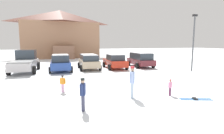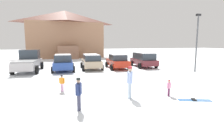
{
  "view_description": "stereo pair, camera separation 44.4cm",
  "coord_description": "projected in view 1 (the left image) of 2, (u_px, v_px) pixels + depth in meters",
  "views": [
    {
      "loc": [
        -3.44,
        -5.3,
        2.84
      ],
      "look_at": [
        0.37,
        6.14,
        1.19
      ],
      "focal_mm": 28.0,
      "sensor_mm": 36.0,
      "label": 1
    },
    {
      "loc": [
        -3.02,
        -5.44,
        2.84
      ],
      "look_at": [
        0.37,
        6.14,
        1.19
      ],
      "focal_mm": 28.0,
      "sensor_mm": 36.0,
      "label": 2
    }
  ],
  "objects": [
    {
      "name": "parked_maroon_van",
      "position": [
        141.0,
        59.0,
        21.07
      ],
      "size": [
        2.44,
        4.52,
        1.72
      ],
      "color": "maroon",
      "rests_on": "ground"
    },
    {
      "name": "pair_of_skis",
      "position": [
        196.0,
        99.0,
        8.87
      ],
      "size": [
        1.6,
        0.82,
        0.08
      ],
      "color": "#2567B8",
      "rests_on": "ground"
    },
    {
      "name": "pickup_truck",
      "position": [
        25.0,
        62.0,
        17.47
      ],
      "size": [
        2.52,
        5.63,
        2.15
      ],
      "color": "#BBB6B7",
      "rests_on": "ground"
    },
    {
      "name": "parked_beige_suv",
      "position": [
        89.0,
        61.0,
        19.15
      ],
      "size": [
        2.34,
        4.22,
        1.63
      ],
      "color": "tan",
      "rests_on": "ground"
    },
    {
      "name": "parked_red_sedan",
      "position": [
        115.0,
        61.0,
        19.67
      ],
      "size": [
        2.32,
        4.29,
        1.62
      ],
      "color": "red",
      "rests_on": "ground"
    },
    {
      "name": "skier_child_in_pink_snowsuit",
      "position": [
        170.0,
        86.0,
        9.48
      ],
      "size": [
        0.29,
        0.22,
        0.89
      ],
      "color": "#6C3051",
      "rests_on": "ground"
    },
    {
      "name": "ski_lodge",
      "position": [
        61.0,
        34.0,
        35.13
      ],
      "size": [
        14.95,
        10.26,
        9.31
      ],
      "color": "#9F7254",
      "rests_on": "ground"
    },
    {
      "name": "ground",
      "position": [
        155.0,
        121.0,
        6.45
      ],
      "size": [
        160.0,
        160.0,
        0.0
      ],
      "primitive_type": "plane",
      "color": "white"
    },
    {
      "name": "skier_adult_in_blue_parka",
      "position": [
        132.0,
        80.0,
        9.0
      ],
      "size": [
        0.4,
        0.56,
        1.67
      ],
      "color": "#A1B6CB",
      "rests_on": "ground"
    },
    {
      "name": "skier_child_in_orange_jacket",
      "position": [
        63.0,
        83.0,
        10.14
      ],
      "size": [
        0.32,
        0.25,
        0.99
      ],
      "color": "#DEACCF",
      "rests_on": "ground"
    },
    {
      "name": "lamp_post",
      "position": [
        193.0,
        40.0,
        17.34
      ],
      "size": [
        0.44,
        0.24,
        5.62
      ],
      "color": "#515459",
      "rests_on": "ground"
    },
    {
      "name": "skier_teen_in_navy_coat",
      "position": [
        83.0,
        93.0,
        7.29
      ],
      "size": [
        0.29,
        0.5,
        1.41
      ],
      "color": "#3C3D55",
      "rests_on": "ground"
    },
    {
      "name": "parked_blue_hatchback",
      "position": [
        61.0,
        63.0,
        17.75
      ],
      "size": [
        2.3,
        4.07,
        1.72
      ],
      "color": "#274697",
      "rests_on": "ground"
    }
  ]
}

